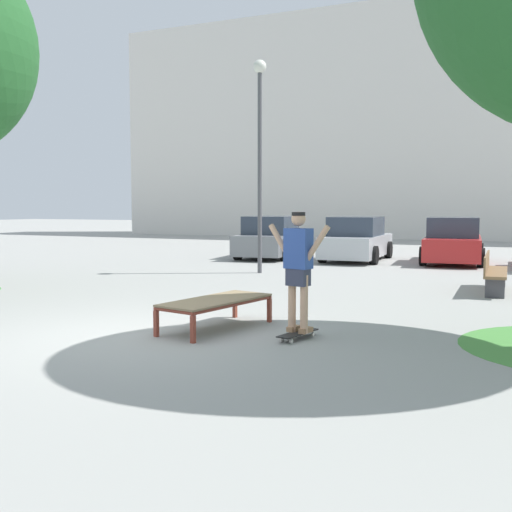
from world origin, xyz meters
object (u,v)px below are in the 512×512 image
(skateboard, at_px, (298,333))
(car_grey, at_px, (272,238))
(car_silver, at_px, (357,240))
(car_red, at_px, (453,242))
(park_bench, at_px, (493,271))
(light_post, at_px, (260,134))
(skater, at_px, (298,263))
(skate_box, at_px, (216,302))

(skateboard, bearing_deg, car_grey, 113.91)
(car_silver, distance_m, car_red, 3.15)
(skateboard, relative_size, park_bench, 0.34)
(car_silver, bearing_deg, skateboard, -79.30)
(car_grey, xyz_separation_m, light_post, (1.63, -4.83, 3.13))
(skater, bearing_deg, light_post, 117.12)
(car_silver, relative_size, car_red, 0.98)
(car_red, height_order, park_bench, car_red)
(skate_box, relative_size, car_grey, 0.46)
(car_grey, distance_m, park_bench, 9.95)
(car_grey, relative_size, park_bench, 1.80)
(light_post, bearing_deg, car_grey, 108.59)
(park_bench, bearing_deg, car_silver, 126.46)
(skater, relative_size, car_red, 0.39)
(skateboard, height_order, light_post, light_post)
(skateboard, relative_size, car_silver, 0.19)
(skateboard, xyz_separation_m, car_red, (0.78, 12.77, 0.61))
(skateboard, height_order, skater, skater)
(skate_box, height_order, skateboard, skate_box)
(car_grey, bearing_deg, light_post, -71.41)
(park_bench, relative_size, light_post, 0.41)
(car_red, bearing_deg, skate_box, -99.67)
(skateboard, distance_m, skater, 0.99)
(skateboard, distance_m, car_silver, 12.65)
(light_post, bearing_deg, skateboard, -62.88)
(car_silver, bearing_deg, light_post, -106.95)
(skate_box, bearing_deg, car_silver, 94.55)
(skater, height_order, car_silver, skater)
(skate_box, height_order, light_post, light_post)
(skater, xyz_separation_m, car_grey, (-5.47, 12.34, -0.38))
(car_grey, height_order, car_red, same)
(car_red, relative_size, light_post, 0.74)
(skate_box, height_order, park_bench, park_bench)
(skate_box, xyz_separation_m, park_bench, (3.67, 5.98, 0.03))
(car_silver, height_order, light_post, light_post)
(car_grey, relative_size, light_post, 0.75)
(skate_box, distance_m, car_red, 12.81)
(skate_box, distance_m, light_post, 8.48)
(skate_box, distance_m, skateboard, 1.42)
(skateboard, xyz_separation_m, park_bench, (2.30, 6.13, 0.37))
(car_grey, distance_m, car_silver, 3.12)
(car_grey, relative_size, car_silver, 1.02)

